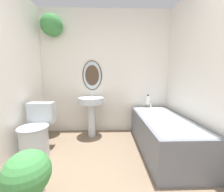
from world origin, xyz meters
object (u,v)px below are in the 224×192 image
object	(u,v)px
bathtub	(163,133)
pedestal_sink	(91,107)
toilet	(36,134)
potted_plant	(28,177)
shampoo_bottle	(148,100)

from	to	relation	value
bathtub	pedestal_sink	bearing A→B (deg)	155.50
toilet	potted_plant	xyz separation A→B (m)	(0.36, -0.85, -0.01)
potted_plant	pedestal_sink	bearing A→B (deg)	75.94
toilet	pedestal_sink	size ratio (longest dim) A/B	0.87
toilet	shampoo_bottle	world-z (taller)	shampoo_bottle
shampoo_bottle	bathtub	bearing A→B (deg)	-83.86
toilet	shampoo_bottle	distance (m)	1.98
bathtub	shampoo_bottle	bearing A→B (deg)	96.14
bathtub	shampoo_bottle	world-z (taller)	shampoo_bottle
shampoo_bottle	potted_plant	distance (m)	2.16
pedestal_sink	shampoo_bottle	distance (m)	1.10
bathtub	potted_plant	distance (m)	1.77
toilet	pedestal_sink	distance (m)	0.97
toilet	shampoo_bottle	size ratio (longest dim) A/B	3.88
bathtub	shampoo_bottle	xyz separation A→B (m)	(-0.07, 0.64, 0.41)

